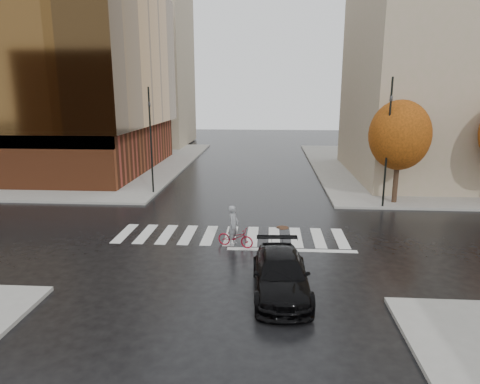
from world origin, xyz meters
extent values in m
plane|color=black|center=(0.00, 0.00, 0.00)|extent=(120.00, 120.00, 0.00)
cube|color=gray|center=(-21.00, 21.00, 0.07)|extent=(30.00, 30.00, 0.15)
cube|color=gray|center=(21.00, 21.00, 0.07)|extent=(30.00, 30.00, 0.15)
cube|color=silver|center=(0.00, 0.50, 0.01)|extent=(12.00, 3.00, 0.01)
cube|color=brown|center=(-22.00, 18.00, 2.15)|extent=(26.00, 18.00, 4.00)
cube|color=brown|center=(-22.00, 18.00, 10.15)|extent=(27.00, 19.00, 12.00)
cube|color=gray|center=(17.00, 17.00, 9.15)|extent=(16.00, 16.00, 18.00)
cube|color=gray|center=(-16.00, 37.00, 10.15)|extent=(14.00, 12.00, 20.00)
cylinder|color=black|center=(10.00, 7.40, 1.55)|extent=(0.32, 0.32, 2.80)
ellipsoid|color=#AD4C10|center=(10.00, 7.40, 4.47)|extent=(3.80, 3.80, 4.37)
imported|color=black|center=(2.38, -5.58, 0.71)|extent=(2.23, 5.00, 1.42)
imported|color=maroon|center=(0.36, -1.00, 0.46)|extent=(1.86, 1.11, 0.92)
imported|color=gray|center=(0.26, -1.00, 1.06)|extent=(0.63, 0.79, 1.88)
cylinder|color=black|center=(-6.30, 9.00, 3.78)|extent=(0.12, 0.12, 7.27)
imported|color=black|center=(-6.30, 9.00, 6.42)|extent=(0.22, 0.20, 0.91)
cylinder|color=black|center=(9.00, 6.30, 4.06)|extent=(0.12, 0.12, 7.82)
imported|color=black|center=(9.00, 6.30, 6.90)|extent=(0.16, 0.20, 0.98)
cylinder|color=#DABE0C|center=(-9.64, 10.00, 0.47)|extent=(0.25, 0.25, 0.63)
sphere|color=#DABE0C|center=(-9.64, 10.00, 0.78)|extent=(0.27, 0.27, 0.27)
cylinder|color=#4B2C1A|center=(2.66, 2.00, 0.01)|extent=(0.89, 0.89, 0.01)
camera|label=1|loc=(1.90, -20.01, 7.23)|focal=32.00mm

